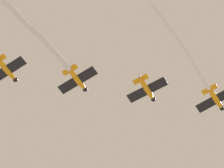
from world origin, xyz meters
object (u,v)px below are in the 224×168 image
object	(u,v)px
airplane_right_wing	(77,80)
airplane_slot	(7,70)
airplane_left_wing	(147,89)
airplane_lead	(216,99)

from	to	relation	value
airplane_right_wing	airplane_slot	distance (m)	11.43
airplane_left_wing	airplane_right_wing	distance (m)	11.43
airplane_lead	airplane_slot	bearing A→B (deg)	131.93
airplane_left_wing	airplane_right_wing	world-z (taller)	airplane_right_wing
airplane_right_wing	airplane_slot	xyz separation A→B (m)	(10.84, 3.61, 0.25)
airplane_lead	airplane_right_wing	world-z (taller)	airplane_right_wing
airplane_left_wing	airplane_slot	distance (m)	22.86
airplane_slot	airplane_right_wing	bearing A→B (deg)	-47.99
airplane_lead	airplane_slot	world-z (taller)	airplane_slot
airplane_left_wing	airplane_slot	size ratio (longest dim) A/B	1.01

